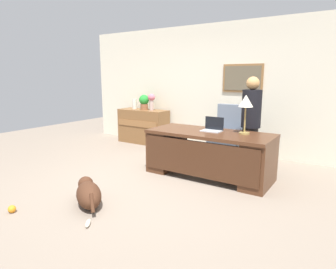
{
  "coord_description": "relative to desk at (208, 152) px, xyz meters",
  "views": [
    {
      "loc": [
        2.56,
        -3.3,
        1.62
      ],
      "look_at": [
        0.19,
        0.3,
        0.75
      ],
      "focal_mm": 31.24,
      "sensor_mm": 36.0,
      "label": 1
    }
  ],
  "objects": [
    {
      "name": "ground_plane",
      "position": [
        -0.59,
        -0.86,
        -0.41
      ],
      "size": [
        12.0,
        12.0,
        0.0
      ],
      "primitive_type": "plane",
      "color": "gray"
    },
    {
      "name": "back_wall",
      "position": [
        -0.59,
        1.73,
        0.94
      ],
      "size": [
        7.0,
        0.16,
        2.7
      ],
      "color": "beige",
      "rests_on": "ground_plane"
    },
    {
      "name": "desk",
      "position": [
        0.0,
        0.0,
        0.0
      ],
      "size": [
        1.99,
        0.85,
        0.74
      ],
      "color": "#4C2B19",
      "rests_on": "ground_plane"
    },
    {
      "name": "credenza",
      "position": [
        -2.41,
        1.38,
        0.0
      ],
      "size": [
        1.24,
        0.5,
        0.82
      ],
      "color": "brown",
      "rests_on": "ground_plane"
    },
    {
      "name": "armchair",
      "position": [
        -0.07,
        1.05,
        0.08
      ],
      "size": [
        0.6,
        0.59,
        1.08
      ],
      "color": "slate",
      "rests_on": "ground_plane"
    },
    {
      "name": "person_standing",
      "position": [
        0.47,
        0.63,
        0.42
      ],
      "size": [
        0.32,
        0.32,
        1.61
      ],
      "color": "#262323",
      "rests_on": "ground_plane"
    },
    {
      "name": "dog_lying",
      "position": [
        -0.79,
        -1.82,
        -0.25
      ],
      "size": [
        0.68,
        0.59,
        0.3
      ],
      "color": "#472819",
      "rests_on": "ground_plane"
    },
    {
      "name": "laptop",
      "position": [
        0.01,
        0.12,
        0.39
      ],
      "size": [
        0.32,
        0.22,
        0.22
      ],
      "color": "#B2B5BA",
      "rests_on": "desk"
    },
    {
      "name": "desk_lamp",
      "position": [
        0.52,
        0.17,
        0.8
      ],
      "size": [
        0.22,
        0.22,
        0.6
      ],
      "color": "#9E8447",
      "rests_on": "desk"
    },
    {
      "name": "vase_with_flowers",
      "position": [
        -2.16,
        1.39,
        0.66
      ],
      "size": [
        0.17,
        0.17,
        0.39
      ],
      "color": "#BCA29B",
      "rests_on": "credenza"
    },
    {
      "name": "vase_empty",
      "position": [
        -2.67,
        1.39,
        0.53
      ],
      "size": [
        0.11,
        0.11,
        0.25
      ],
      "primitive_type": "cylinder",
      "color": "silver",
      "rests_on": "credenza"
    },
    {
      "name": "potted_plant",
      "position": [
        -2.38,
        1.39,
        0.61
      ],
      "size": [
        0.24,
        0.24,
        0.36
      ],
      "color": "brown",
      "rests_on": "credenza"
    },
    {
      "name": "dog_toy_ball",
      "position": [
        -1.4,
        -2.47,
        -0.36
      ],
      "size": [
        0.09,
        0.09,
        0.09
      ],
      "primitive_type": "sphere",
      "color": "orange",
      "rests_on": "ground_plane"
    },
    {
      "name": "dog_toy_bone",
      "position": [
        -0.4,
        -2.18,
        -0.38
      ],
      "size": [
        0.15,
        0.17,
        0.05
      ],
      "primitive_type": "ellipsoid",
      "rotation": [
        0.0,
        0.0,
        2.24
      ],
      "color": "beige",
      "rests_on": "ground_plane"
    }
  ]
}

